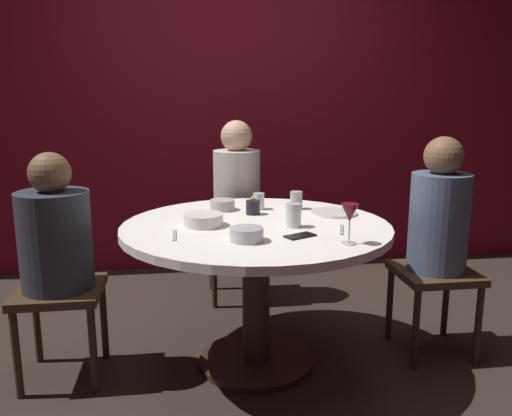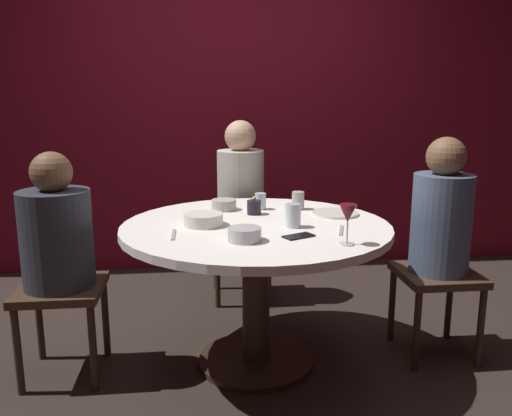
{
  "view_description": "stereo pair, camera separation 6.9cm",
  "coord_description": "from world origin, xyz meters",
  "px_view_note": "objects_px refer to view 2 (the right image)",
  "views": [
    {
      "loc": [
        -0.34,
        -2.48,
        1.37
      ],
      "look_at": [
        0.0,
        0.0,
        0.83
      ],
      "focal_mm": 36.44,
      "sensor_mm": 36.0,
      "label": 1
    },
    {
      "loc": [
        -0.28,
        -2.49,
        1.37
      ],
      "look_at": [
        0.0,
        0.0,
        0.83
      ],
      "focal_mm": 36.44,
      "sensor_mm": 36.0,
      "label": 2
    }
  ],
  "objects_px": {
    "cup_near_candle": "(260,201)",
    "dining_table": "(256,254)",
    "seated_diner_back": "(241,191)",
    "cup_by_left_diner": "(298,201)",
    "bowl_small_white": "(224,205)",
    "cup_by_right_diner": "(293,216)",
    "candle_holder": "(254,207)",
    "bowl_salad_center": "(203,220)",
    "wine_glass": "(348,215)",
    "cell_phone": "(299,236)",
    "seated_diner_right": "(441,224)",
    "bowl_serving_large": "(245,234)",
    "dinner_plate": "(335,213)",
    "seated_diner_left": "(57,240)"
  },
  "relations": [
    {
      "from": "bowl_serving_large",
      "to": "seated_diner_back",
      "type": "bearing_deg",
      "value": 86.12
    },
    {
      "from": "dinner_plate",
      "to": "cup_by_right_diner",
      "type": "distance_m",
      "value": 0.37
    },
    {
      "from": "cup_near_candle",
      "to": "dining_table",
      "type": "bearing_deg",
      "value": -100.53
    },
    {
      "from": "bowl_salad_center",
      "to": "cup_by_right_diner",
      "type": "bearing_deg",
      "value": -10.89
    },
    {
      "from": "seated_diner_back",
      "to": "wine_glass",
      "type": "height_order",
      "value": "seated_diner_back"
    },
    {
      "from": "seated_diner_back",
      "to": "bowl_serving_large",
      "type": "relative_size",
      "value": 8.26
    },
    {
      "from": "bowl_serving_large",
      "to": "cup_by_right_diner",
      "type": "distance_m",
      "value": 0.34
    },
    {
      "from": "seated_diner_back",
      "to": "bowl_salad_center",
      "type": "bearing_deg",
      "value": -15.45
    },
    {
      "from": "seated_diner_right",
      "to": "cup_by_left_diner",
      "type": "height_order",
      "value": "seated_diner_right"
    },
    {
      "from": "seated_diner_right",
      "to": "candle_holder",
      "type": "bearing_deg",
      "value": -12.58
    },
    {
      "from": "seated_diner_right",
      "to": "bowl_salad_center",
      "type": "height_order",
      "value": "seated_diner_right"
    },
    {
      "from": "dining_table",
      "to": "candle_holder",
      "type": "height_order",
      "value": "candle_holder"
    },
    {
      "from": "seated_diner_right",
      "to": "wine_glass",
      "type": "bearing_deg",
      "value": 33.53
    },
    {
      "from": "bowl_small_white",
      "to": "cup_by_left_diner",
      "type": "distance_m",
      "value": 0.41
    },
    {
      "from": "seated_diner_back",
      "to": "cup_by_left_diner",
      "type": "xyz_separation_m",
      "value": [
        0.27,
        -0.62,
        0.05
      ]
    },
    {
      "from": "seated_diner_back",
      "to": "cup_by_right_diner",
      "type": "height_order",
      "value": "seated_diner_back"
    },
    {
      "from": "seated_diner_back",
      "to": "dining_table",
      "type": "bearing_deg",
      "value": 0.0
    },
    {
      "from": "dining_table",
      "to": "cup_by_right_diner",
      "type": "bearing_deg",
      "value": -27.67
    },
    {
      "from": "seated_diner_back",
      "to": "seated_diner_right",
      "type": "bearing_deg",
      "value": 45.94
    },
    {
      "from": "wine_glass",
      "to": "cup_by_left_diner",
      "type": "distance_m",
      "value": 0.73
    },
    {
      "from": "dining_table",
      "to": "dinner_plate",
      "type": "relative_size",
      "value": 5.41
    },
    {
      "from": "dining_table",
      "to": "seated_diner_left",
      "type": "distance_m",
      "value": 0.97
    },
    {
      "from": "cell_phone",
      "to": "cup_by_right_diner",
      "type": "bearing_deg",
      "value": 151.5
    },
    {
      "from": "bowl_small_white",
      "to": "cup_by_right_diner",
      "type": "distance_m",
      "value": 0.53
    },
    {
      "from": "wine_glass",
      "to": "cell_phone",
      "type": "xyz_separation_m",
      "value": [
        -0.18,
        0.14,
        -0.12
      ]
    },
    {
      "from": "seated_diner_back",
      "to": "cup_by_right_diner",
      "type": "bearing_deg",
      "value": 9.43
    },
    {
      "from": "cell_phone",
      "to": "bowl_serving_large",
      "type": "bearing_deg",
      "value": -107.76
    },
    {
      "from": "wine_glass",
      "to": "cup_by_left_diner",
      "type": "relative_size",
      "value": 1.77
    },
    {
      "from": "seated_diner_back",
      "to": "wine_glass",
      "type": "distance_m",
      "value": 1.39
    },
    {
      "from": "bowl_salad_center",
      "to": "cup_near_candle",
      "type": "distance_m",
      "value": 0.47
    },
    {
      "from": "wine_glass",
      "to": "cup_by_right_diner",
      "type": "height_order",
      "value": "wine_glass"
    },
    {
      "from": "dinner_plate",
      "to": "bowl_salad_center",
      "type": "bearing_deg",
      "value": -166.89
    },
    {
      "from": "bowl_serving_large",
      "to": "bowl_salad_center",
      "type": "bearing_deg",
      "value": 120.3
    },
    {
      "from": "cell_phone",
      "to": "bowl_small_white",
      "type": "relative_size",
      "value": 1.02
    },
    {
      "from": "bowl_serving_large",
      "to": "cup_by_right_diner",
      "type": "relative_size",
      "value": 1.28
    },
    {
      "from": "cell_phone",
      "to": "cup_near_candle",
      "type": "relative_size",
      "value": 1.52
    },
    {
      "from": "dinner_plate",
      "to": "cup_by_left_diner",
      "type": "height_order",
      "value": "cup_by_left_diner"
    },
    {
      "from": "seated_diner_left",
      "to": "cup_by_right_diner",
      "type": "xyz_separation_m",
      "value": [
        1.13,
        -0.09,
        0.11
      ]
    },
    {
      "from": "cell_phone",
      "to": "seated_diner_right",
      "type": "bearing_deg",
      "value": 82.21
    },
    {
      "from": "bowl_salad_center",
      "to": "cup_near_candle",
      "type": "height_order",
      "value": "cup_near_candle"
    },
    {
      "from": "seated_diner_right",
      "to": "cell_phone",
      "type": "height_order",
      "value": "seated_diner_right"
    },
    {
      "from": "wine_glass",
      "to": "bowl_salad_center",
      "type": "relative_size",
      "value": 0.92
    },
    {
      "from": "seated_diner_right",
      "to": "cup_near_candle",
      "type": "height_order",
      "value": "seated_diner_right"
    },
    {
      "from": "wine_glass",
      "to": "cell_phone",
      "type": "distance_m",
      "value": 0.26
    },
    {
      "from": "candle_holder",
      "to": "bowl_salad_center",
      "type": "relative_size",
      "value": 0.51
    },
    {
      "from": "candle_holder",
      "to": "bowl_salad_center",
      "type": "distance_m",
      "value": 0.35
    },
    {
      "from": "wine_glass",
      "to": "bowl_serving_large",
      "type": "height_order",
      "value": "wine_glass"
    },
    {
      "from": "seated_diner_back",
      "to": "seated_diner_right",
      "type": "relative_size",
      "value": 1.04
    },
    {
      "from": "seated_diner_left",
      "to": "candle_holder",
      "type": "relative_size",
      "value": 11.49
    },
    {
      "from": "seated_diner_back",
      "to": "seated_diner_right",
      "type": "height_order",
      "value": "seated_diner_back"
    }
  ]
}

